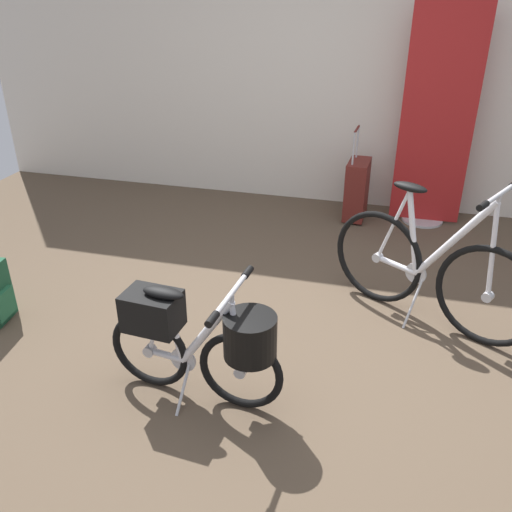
{
  "coord_description": "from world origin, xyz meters",
  "views": [
    {
      "loc": [
        0.6,
        -2.49,
        1.97
      ],
      "look_at": [
        -0.11,
        0.17,
        0.55
      ],
      "focal_mm": 37.91,
      "sensor_mm": 36.0,
      "label": 1
    }
  ],
  "objects_px": {
    "floor_banner_stand": "(436,130)",
    "display_bike_left": "(430,270)",
    "folding_bike_foreground": "(201,338)",
    "rolling_suitcase": "(357,189)"
  },
  "relations": [
    {
      "from": "rolling_suitcase",
      "to": "floor_banner_stand",
      "type": "bearing_deg",
      "value": 9.05
    },
    {
      "from": "folding_bike_foreground",
      "to": "rolling_suitcase",
      "type": "bearing_deg",
      "value": 78.63
    },
    {
      "from": "folding_bike_foreground",
      "to": "rolling_suitcase",
      "type": "relative_size",
      "value": 1.16
    },
    {
      "from": "folding_bike_foreground",
      "to": "rolling_suitcase",
      "type": "distance_m",
      "value": 2.67
    },
    {
      "from": "floor_banner_stand",
      "to": "folding_bike_foreground",
      "type": "height_order",
      "value": "floor_banner_stand"
    },
    {
      "from": "folding_bike_foreground",
      "to": "display_bike_left",
      "type": "relative_size",
      "value": 0.78
    },
    {
      "from": "folding_bike_foreground",
      "to": "display_bike_left",
      "type": "xyz_separation_m",
      "value": [
        1.12,
        1.06,
        -0.02
      ]
    },
    {
      "from": "floor_banner_stand",
      "to": "folding_bike_foreground",
      "type": "bearing_deg",
      "value": -112.62
    },
    {
      "from": "floor_banner_stand",
      "to": "display_bike_left",
      "type": "height_order",
      "value": "floor_banner_stand"
    },
    {
      "from": "display_bike_left",
      "to": "folding_bike_foreground",
      "type": "bearing_deg",
      "value": -136.59
    }
  ]
}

